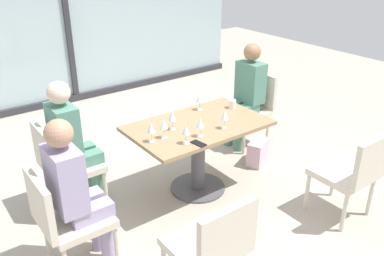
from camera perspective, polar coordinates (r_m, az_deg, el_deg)
The scene contains 21 objects.
ground_plane at distance 4.33m, azimuth 0.80°, elevation -8.28°, with size 12.00×12.00×0.00m, color #A89E8E.
window_wall_backdrop at distance 6.56m, azimuth -16.87°, elevation 13.69°, with size 5.98×0.10×2.70m.
dining_table_main at distance 4.06m, azimuth 0.84°, elevation -1.87°, with size 1.32×0.82×0.73m.
chair_far_right at distance 5.12m, azimuth 8.23°, elevation 3.18°, with size 0.50×0.46×0.87m.
chair_side_end at distance 3.25m, azimuth -17.16°, elevation -11.55°, with size 0.50×0.46×0.87m.
chair_far_left at distance 3.96m, azimuth -17.31°, elevation -4.53°, with size 0.50×0.46×0.87m.
chair_front_right at distance 3.92m, azimuth 21.29°, elevation -5.51°, with size 0.46×0.50×0.87m.
chair_front_left at distance 2.88m, azimuth 2.78°, elevation -15.68°, with size 0.46×0.50×0.87m.
person_far_right at distance 4.98m, azimuth 7.47°, elevation 5.09°, with size 0.39×0.34×1.26m.
person_side_end at distance 3.17m, azimuth -15.77°, elevation -7.97°, with size 0.39×0.34×1.26m.
person_far_left at distance 3.90m, azimuth -16.19°, elevation -1.48°, with size 0.39×0.34×1.26m.
wine_glass_0 at distance 3.68m, azimuth 1.12°, elevation 0.71°, with size 0.07×0.07×0.18m.
wine_glass_1 at distance 3.60m, azimuth -5.66°, elevation 0.01°, with size 0.07×0.07×0.18m.
wine_glass_2 at distance 4.26m, azimuth 1.06°, elevation 4.18°, with size 0.07×0.07×0.18m.
wine_glass_3 at distance 3.55m, azimuth -0.84°, elevation -0.22°, with size 0.07×0.07×0.18m.
wine_glass_4 at distance 3.66m, azimuth -3.92°, elevation 0.52°, with size 0.07×0.07×0.18m.
wine_glass_5 at distance 3.85m, azimuth 4.50°, elevation 1.75°, with size 0.07×0.07×0.18m.
wine_glass_6 at distance 3.82m, azimuth -2.73°, elevation 1.63°, with size 0.07×0.07×0.18m.
coffee_cup at distance 4.36m, azimuth 5.56°, elevation 3.32°, with size 0.08×0.08×0.09m, color white.
cell_phone_on_table at distance 3.59m, azimuth 0.91°, elevation -2.15°, with size 0.07×0.14×0.01m, color black.
handbag_0 at distance 4.77m, azimuth 9.05°, elevation -3.31°, with size 0.30×0.16×0.28m, color beige.
Camera 1 is at (-2.21, -2.87, 2.37)m, focal length 38.77 mm.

